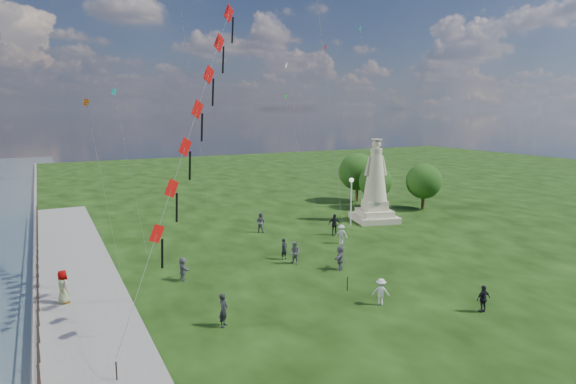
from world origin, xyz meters
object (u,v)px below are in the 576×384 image
person_2 (381,292)px  person_3 (483,299)px  person_5 (183,269)px  person_6 (284,249)px  person_8 (341,234)px  lamppost (351,191)px  person_10 (63,288)px  person_7 (260,222)px  person_9 (334,224)px  person_11 (340,257)px  person_1 (295,253)px  person_0 (223,310)px  statue (375,190)px

person_2 → person_3: (4.32, -3.40, 0.00)m
person_5 → person_6: (7.85, 0.94, 0.01)m
person_8 → lamppost: bearing=97.8°
person_3 → person_2: bearing=-33.9°
person_6 → person_10: 15.02m
person_7 → person_10: size_ratio=0.95×
person_9 → person_11: 9.31m
person_3 → person_1: bearing=-62.1°
person_2 → person_7: person_7 is taller
person_0 → person_3: size_ratio=1.14×
person_7 → person_11: size_ratio=1.05×
person_3 → person_9: 17.67m
person_8 → person_11: size_ratio=0.92×
lamppost → person_0: lamppost is taller
person_1 → statue: bearing=98.2°
person_5 → person_9: size_ratio=0.83×
person_6 → person_3: bearing=-87.9°
statue → person_0: 26.55m
lamppost → person_10: size_ratio=2.37×
lamppost → person_9: bearing=-145.1°
person_6 → person_11: 4.51m
person_2 → person_8: 12.61m
person_5 → person_7: 13.14m
statue → person_9: size_ratio=4.28×
person_5 → person_3: bearing=-137.4°
person_9 → person_10: bearing=-142.7°
person_0 → person_2: person_0 is taller
person_1 → person_10: person_10 is taller
statue → person_1: size_ratio=4.91×
person_9 → person_5: bearing=-138.7°
person_3 → person_8: 14.99m
lamppost → person_3: size_ratio=2.97×
person_8 → statue: bearing=84.8°
person_3 → person_10: 23.43m
person_9 → person_2: bearing=-90.7°
person_10 → person_3: bearing=-140.4°
lamppost → person_10: bearing=-161.9°
person_2 → person_7: 18.07m
person_7 → person_9: person_9 is taller
person_2 → person_11: size_ratio=0.88×
lamppost → person_10: lamppost is taller
lamppost → person_11: bearing=-127.9°
person_5 → person_7: (9.55, 9.02, 0.13)m
person_2 → person_10: (-16.00, 8.26, 0.20)m
person_7 → person_11: (0.69, -11.90, -0.04)m
statue → person_8: bearing=-129.5°
person_1 → person_3: bearing=0.0°
person_8 → person_10: bearing=-121.9°
person_5 → person_6: size_ratio=0.99×
person_11 → person_1: bearing=-93.1°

